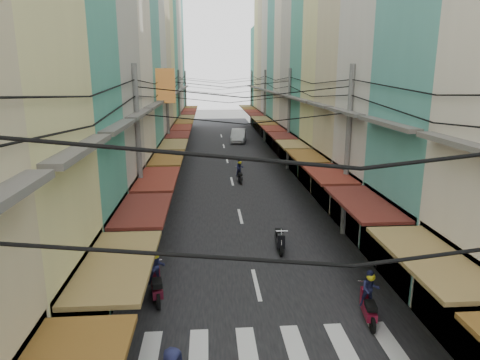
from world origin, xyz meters
TOP-DOWN VIEW (x-y plane):
  - ground at (0.00, 0.00)m, footprint 160.00×160.00m
  - road at (0.00, 20.00)m, footprint 10.00×80.00m
  - sidewalk_left at (-6.50, 20.00)m, footprint 3.00×80.00m
  - sidewalk_right at (6.50, 20.00)m, footprint 3.00×80.00m
  - crosswalk at (-0.00, -6.00)m, footprint 7.55×2.40m
  - building_row_left at (-7.92, 16.56)m, footprint 7.80×67.67m
  - building_row_right at (7.92, 16.45)m, footprint 7.80×68.98m
  - utility_poles at (0.00, 15.01)m, footprint 10.20×66.13m
  - white_car at (1.84, 32.82)m, footprint 5.58×2.79m
  - bicycle at (7.50, 3.00)m, footprint 1.64×1.05m
  - moving_scooters at (0.02, 1.37)m, footprint 7.44×20.11m
  - parked_scooters at (4.43, -3.44)m, footprint 12.83×12.35m
  - pedestrians at (-3.99, 4.00)m, footprint 13.44×23.32m

SIDE VIEW (x-z plane):
  - ground at x=0.00m, z-range 0.00..0.00m
  - white_car at x=1.84m, z-range -0.94..0.94m
  - bicycle at x=7.50m, z-range -0.53..0.53m
  - road at x=0.00m, z-range 0.00..0.02m
  - crosswalk at x=0.00m, z-range 0.02..0.03m
  - sidewalk_left at x=-6.50m, z-range 0.00..0.06m
  - sidewalk_right at x=6.50m, z-range 0.00..0.06m
  - parked_scooters at x=4.43m, z-range -0.03..0.98m
  - moving_scooters at x=0.02m, z-range -0.40..1.48m
  - pedestrians at x=-3.99m, z-range -0.06..2.12m
  - utility_poles at x=0.00m, z-range 2.49..10.69m
  - building_row_right at x=7.92m, z-range -1.89..20.71m
  - building_row_left at x=-7.92m, z-range -2.07..21.63m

